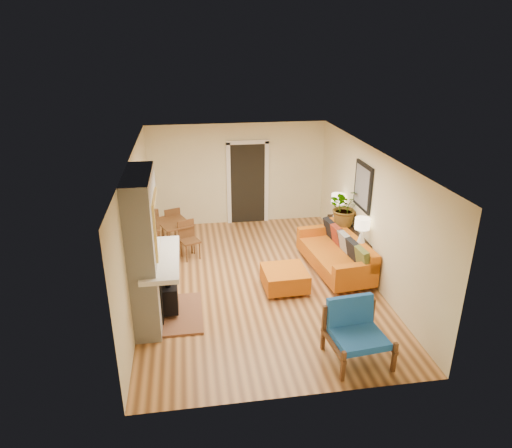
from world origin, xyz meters
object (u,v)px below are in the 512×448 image
object	(u,v)px
blue_chair	(355,328)
lamp_far	(338,202)
lamp_near	(362,228)
sofa	(338,254)
console_table	(348,235)
ottoman	(285,278)
dining_table	(177,227)
houseplant	(346,207)

from	to	relation	value
blue_chair	lamp_far	world-z (taller)	lamp_far
blue_chair	lamp_near	bearing A→B (deg)	67.87
sofa	console_table	bearing A→B (deg)	51.28
ottoman	dining_table	bearing A→B (deg)	133.49
lamp_near	sofa	bearing A→B (deg)	136.68
sofa	lamp_near	size ratio (longest dim) A/B	4.07
lamp_near	console_table	bearing A→B (deg)	90.00
sofa	ottoman	world-z (taller)	sofa
lamp_far	console_table	bearing A→B (deg)	-90.00
houseplant	blue_chair	bearing A→B (deg)	-106.02
ottoman	console_table	world-z (taller)	console_table
sofa	lamp_near	xyz separation A→B (m)	(0.34, -0.32, 0.70)
blue_chair	lamp_near	size ratio (longest dim) A/B	1.73
sofa	console_table	size ratio (longest dim) A/B	1.19
lamp_far	dining_table	bearing A→B (deg)	174.48
sofa	console_table	world-z (taller)	sofa
sofa	houseplant	size ratio (longest dim) A/B	2.57
blue_chair	dining_table	size ratio (longest dim) A/B	0.59
sofa	blue_chair	size ratio (longest dim) A/B	2.35
sofa	dining_table	distance (m)	3.67
dining_table	console_table	size ratio (longest dim) A/B	0.86
lamp_far	houseplant	world-z (taller)	houseplant
ottoman	dining_table	world-z (taller)	dining_table
houseplant	console_table	bearing A→B (deg)	-87.52
blue_chair	lamp_far	distance (m)	4.09
blue_chair	houseplant	size ratio (longest dim) A/B	1.09
console_table	lamp_far	world-z (taller)	lamp_far
dining_table	console_table	xyz separation A→B (m)	(3.66, -1.13, 0.02)
lamp_near	ottoman	bearing A→B (deg)	-169.50
blue_chair	console_table	world-z (taller)	blue_chair
houseplant	sofa	bearing A→B (deg)	-116.69
lamp_far	blue_chair	bearing A→B (deg)	-104.03
console_table	sofa	bearing A→B (deg)	-128.72
lamp_near	lamp_far	xyz separation A→B (m)	(0.00, 1.52, 0.00)
ottoman	lamp_far	size ratio (longest dim) A/B	1.57
sofa	console_table	distance (m)	0.58
lamp_near	blue_chair	bearing A→B (deg)	-112.13
sofa	lamp_far	bearing A→B (deg)	74.23
dining_table	houseplant	distance (m)	3.80
blue_chair	lamp_far	bearing A→B (deg)	75.97
blue_chair	dining_table	xyz separation A→B (m)	(-2.68, 4.28, 0.07)
lamp_far	houseplant	bearing A→B (deg)	-91.05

